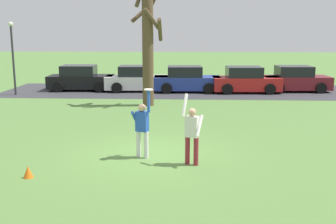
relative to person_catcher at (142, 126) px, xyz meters
The scene contains 13 objects.
ground_plane 1.07m from the person_catcher, 57.85° to the left, with size 120.00×120.00×0.00m, color #567F3D.
person_catcher is the anchor object (origin of this frame).
person_defender 1.60m from the person_catcher, 21.77° to the right, with size 0.63×0.57×2.04m.
frisbee_disc 1.13m from the person_catcher, 21.77° to the right, with size 0.25×0.25×0.02m, color white.
parked_car_black 14.94m from the person_catcher, 111.57° to the left, with size 4.18×2.19×1.59m.
parked_car_white 13.85m from the person_catcher, 97.49° to the left, with size 4.18×2.19×1.59m.
parked_car_blue 13.67m from the person_catcher, 84.77° to the left, with size 4.18×2.19×1.59m.
parked_car_red 14.32m from the person_catcher, 70.06° to the left, with size 4.18×2.19×1.59m.
parked_car_maroon 16.25m from the person_catcher, 60.24° to the left, with size 4.18×2.19×1.59m.
parking_strip 13.92m from the person_catcher, 84.09° to the left, with size 23.26×6.40×0.01m, color #38383D.
bare_tree_tall 9.07m from the person_catcher, 94.27° to the left, with size 1.78×1.58×6.41m.
lamppost_by_lot 14.88m from the person_catcher, 127.00° to the left, with size 0.28×0.28×4.26m.
field_cone_orange 3.47m from the person_catcher, 146.16° to the right, with size 0.26×0.26×0.32m, color orange.
Camera 1 is at (1.15, -12.25, 3.80)m, focal length 43.96 mm.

